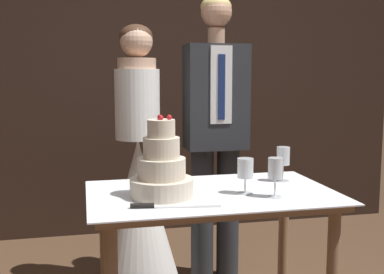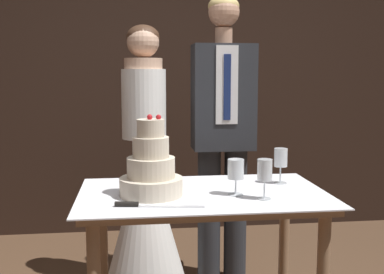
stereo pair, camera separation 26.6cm
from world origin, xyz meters
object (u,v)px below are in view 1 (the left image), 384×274
object	(u,v)px
cake_knife	(158,206)
wine_glass_far	(275,171)
cake_table	(212,216)
tiered_cake	(162,170)
wine_glass_near	(283,158)
bride	(139,194)
wine_glass_middle	(245,169)
groom	(216,128)

from	to	relation	value
cake_knife	wine_glass_far	bearing A→B (deg)	14.58
cake_table	tiered_cake	size ratio (longest dim) A/B	3.12
cake_table	tiered_cake	distance (m)	0.35
wine_glass_near	wine_glass_far	size ratio (longest dim) A/B	1.00
wine_glass_near	tiered_cake	bearing A→B (deg)	-165.98
wine_glass_near	bride	size ratio (longest dim) A/B	0.11
cake_table	wine_glass_middle	distance (m)	0.28
bride	wine_glass_middle	bearing A→B (deg)	-66.56
tiered_cake	bride	bearing A→B (deg)	90.57
wine_glass_near	wine_glass_far	distance (m)	0.34
wine_glass_far	bride	distance (m)	1.17
tiered_cake	wine_glass_near	size ratio (longest dim) A/B	2.07
cake_table	bride	size ratio (longest dim) A/B	0.69
bride	groom	distance (m)	0.65
wine_glass_middle	groom	size ratio (longest dim) A/B	0.09
wine_glass_far	wine_glass_near	bearing A→B (deg)	60.62
wine_glass_near	groom	distance (m)	0.73
wine_glass_middle	groom	world-z (taller)	groom
groom	wine_glass_far	bearing A→B (deg)	-89.99
cake_knife	wine_glass_near	distance (m)	0.80
cake_knife	bride	bearing A→B (deg)	96.64
wine_glass_near	cake_knife	bearing A→B (deg)	-153.82
cake_knife	wine_glass_middle	size ratio (longest dim) A/B	2.26
cake_table	cake_knife	distance (m)	0.38
cake_table	cake_knife	xyz separation A→B (m)	(-0.29, -0.21, 0.13)
cake_table	wine_glass_far	size ratio (longest dim) A/B	6.43
wine_glass_far	cake_table	bearing A→B (deg)	148.06
wine_glass_near	bride	world-z (taller)	bride
cake_knife	wine_glass_near	xyz separation A→B (m)	(0.71, 0.35, 0.12)
wine_glass_near	bride	distance (m)	1.04
tiered_cake	groom	size ratio (longest dim) A/B	0.20
cake_table	tiered_cake	world-z (taller)	tiered_cake
cake_table	wine_glass_far	xyz separation A→B (m)	(0.25, -0.16, 0.24)
wine_glass_near	wine_glass_middle	distance (m)	0.34
cake_knife	wine_glass_far	distance (m)	0.56
wine_glass_middle	bride	size ratio (longest dim) A/B	0.10
wine_glass_near	wine_glass_far	bearing A→B (deg)	-119.38
tiered_cake	wine_glass_middle	distance (m)	0.39
cake_knife	bride	distance (m)	1.08
cake_knife	groom	bearing A→B (deg)	71.47
wine_glass_near	wine_glass_middle	bearing A→B (deg)	-143.67
tiered_cake	wine_glass_near	world-z (taller)	tiered_cake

